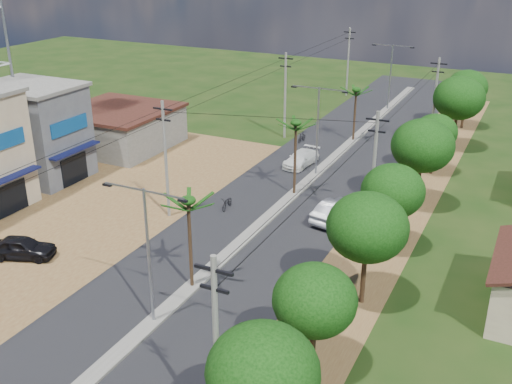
% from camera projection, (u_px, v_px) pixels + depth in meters
% --- Properties ---
extents(ground, '(160.00, 160.00, 0.00)m').
position_uv_depth(ground, '(154.00, 322.00, 33.01)').
color(ground, black).
rests_on(ground, ground).
extents(road, '(12.00, 110.00, 0.04)m').
position_uv_depth(road, '(269.00, 218.00, 45.42)').
color(road, black).
rests_on(road, ground).
extents(median, '(1.00, 90.00, 0.18)m').
position_uv_depth(median, '(284.00, 203.00, 47.88)').
color(median, '#605E56').
rests_on(median, ground).
extents(dirt_lot_west, '(18.00, 46.00, 0.04)m').
position_uv_depth(dirt_lot_west, '(52.00, 216.00, 45.71)').
color(dirt_lot_west, brown).
rests_on(dirt_lot_west, ground).
extents(dirt_shoulder_east, '(5.00, 90.00, 0.03)m').
position_uv_depth(dirt_shoulder_east, '(378.00, 241.00, 41.98)').
color(dirt_shoulder_east, brown).
rests_on(dirt_shoulder_east, ground).
extents(shophouse_grey, '(9.00, 6.40, 8.30)m').
position_uv_depth(shophouse_grey, '(35.00, 131.00, 51.89)').
color(shophouse_grey, '#4B4D53').
rests_on(shophouse_grey, ground).
extents(low_shed, '(10.40, 10.40, 3.95)m').
position_uv_depth(low_shed, '(119.00, 127.00, 60.63)').
color(low_shed, '#605E56').
rests_on(low_shed, ground).
extents(tree_east_a, '(4.40, 4.40, 6.37)m').
position_uv_depth(tree_east_a, '(263.00, 373.00, 22.45)').
color(tree_east_a, black).
rests_on(tree_east_a, ground).
extents(tree_east_b, '(4.00, 4.00, 5.83)m').
position_uv_depth(tree_east_b, '(315.00, 300.00, 27.65)').
color(tree_east_b, black).
rests_on(tree_east_b, ground).
extents(tree_east_c, '(4.60, 4.60, 6.83)m').
position_uv_depth(tree_east_c, '(367.00, 227.00, 32.99)').
color(tree_east_c, black).
rests_on(tree_east_c, ground).
extents(tree_east_d, '(4.20, 4.20, 6.13)m').
position_uv_depth(tree_east_d, '(393.00, 191.00, 39.11)').
color(tree_east_d, black).
rests_on(tree_east_d, ground).
extents(tree_east_e, '(4.80, 4.80, 7.14)m').
position_uv_depth(tree_east_e, '(423.00, 146.00, 45.36)').
color(tree_east_e, black).
rests_on(tree_east_e, ground).
extents(tree_east_f, '(3.80, 3.80, 5.52)m').
position_uv_depth(tree_east_f, '(436.00, 132.00, 52.61)').
color(tree_east_f, black).
rests_on(tree_east_f, ground).
extents(tree_east_g, '(5.00, 5.00, 7.38)m').
position_uv_depth(tree_east_g, '(459.00, 98.00, 58.46)').
color(tree_east_g, black).
rests_on(tree_east_g, ground).
extents(tree_east_h, '(4.40, 4.40, 6.52)m').
position_uv_depth(tree_east_h, '(467.00, 87.00, 65.43)').
color(tree_east_h, black).
rests_on(tree_east_h, ground).
extents(palm_median_near, '(2.00, 2.00, 6.15)m').
position_uv_depth(palm_median_near, '(188.00, 205.00, 34.18)').
color(palm_median_near, black).
rests_on(palm_median_near, ground).
extents(palm_median_mid, '(2.00, 2.00, 6.55)m').
position_uv_depth(palm_median_mid, '(296.00, 126.00, 47.28)').
color(palm_median_mid, black).
rests_on(palm_median_mid, ground).
extents(palm_median_far, '(2.00, 2.00, 5.85)m').
position_uv_depth(palm_median_far, '(356.00, 92.00, 60.77)').
color(palm_median_far, black).
rests_on(palm_median_far, ground).
extents(streetlight_near, '(5.10, 0.18, 8.00)m').
position_uv_depth(streetlight_near, '(148.00, 246.00, 31.16)').
color(streetlight_near, gray).
rests_on(streetlight_near, ground).
extents(streetlight_mid, '(5.10, 0.18, 8.00)m').
position_uv_depth(streetlight_mid, '(318.00, 124.00, 51.85)').
color(streetlight_mid, gray).
rests_on(streetlight_mid, ground).
extents(streetlight_far, '(5.10, 0.18, 8.00)m').
position_uv_depth(streetlight_far, '(391.00, 72.00, 72.54)').
color(streetlight_far, gray).
rests_on(streetlight_far, ground).
extents(utility_pole_w_b, '(1.60, 0.24, 9.00)m').
position_uv_depth(utility_pole_w_b, '(166.00, 157.00, 43.94)').
color(utility_pole_w_b, '#605E56').
rests_on(utility_pole_w_b, ground).
extents(utility_pole_w_c, '(1.60, 0.24, 9.00)m').
position_uv_depth(utility_pole_w_c, '(285.00, 94.00, 62.14)').
color(utility_pole_w_c, '#605E56').
rests_on(utility_pole_w_c, ground).
extents(utility_pole_w_d, '(1.60, 0.24, 9.00)m').
position_uv_depth(utility_pole_w_d, '(348.00, 60.00, 79.53)').
color(utility_pole_w_d, '#605E56').
rests_on(utility_pole_w_d, ground).
extents(utility_pole_e_a, '(1.60, 0.24, 9.00)m').
position_uv_depth(utility_pole_e_a, '(216.00, 352.00, 23.16)').
color(utility_pole_e_a, '#605E56').
rests_on(utility_pole_e_a, ground).
extents(utility_pole_e_b, '(1.60, 0.24, 9.00)m').
position_uv_depth(utility_pole_e_b, '(373.00, 171.00, 41.37)').
color(utility_pole_e_b, '#605E56').
rests_on(utility_pole_e_b, ground).
extents(utility_pole_e_c, '(1.60, 0.24, 9.00)m').
position_uv_depth(utility_pole_e_c, '(435.00, 100.00, 59.58)').
color(utility_pole_e_c, '#605E56').
rests_on(utility_pole_e_c, ground).
extents(car_silver_mid, '(2.67, 5.13, 1.61)m').
position_uv_depth(car_silver_mid, '(336.00, 211.00, 44.72)').
color(car_silver_mid, '#9FA2A7').
rests_on(car_silver_mid, ground).
extents(car_white_far, '(2.42, 4.86, 1.36)m').
position_uv_depth(car_white_far, '(301.00, 159.00, 55.71)').
color(car_white_far, silver).
rests_on(car_white_far, ground).
extents(car_parked_dark, '(4.72, 3.23, 1.49)m').
position_uv_depth(car_parked_dark, '(22.00, 248.00, 39.46)').
color(car_parked_dark, black).
rests_on(car_parked_dark, ground).
extents(moto_rider_west_a, '(0.94, 1.98, 1.00)m').
position_uv_depth(moto_rider_west_a, '(227.00, 203.00, 46.79)').
color(moto_rider_west_a, black).
rests_on(moto_rider_west_a, ground).
extents(moto_rider_west_b, '(0.58, 1.78, 1.06)m').
position_uv_depth(moto_rider_west_b, '(302.00, 137.00, 62.33)').
color(moto_rider_west_b, black).
rests_on(moto_rider_west_b, ground).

